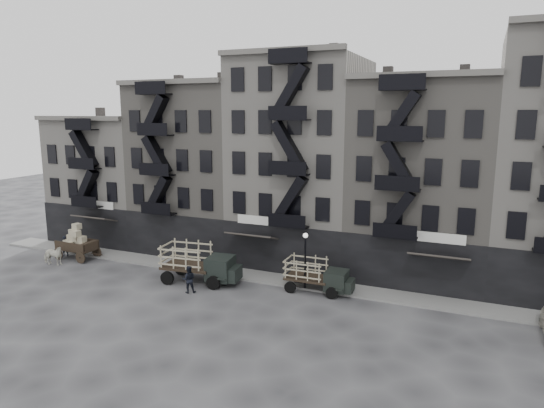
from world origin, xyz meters
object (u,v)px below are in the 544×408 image
at_px(wagon, 76,239).
at_px(stake_truck_east, 317,273).
at_px(pedestrian_west, 65,246).
at_px(horse, 53,255).
at_px(stake_truck_west, 199,261).
at_px(pedestrian_mid, 189,279).

height_order(wagon, stake_truck_east, wagon).
height_order(stake_truck_east, pedestrian_west, stake_truck_east).
distance_m(horse, stake_truck_west, 13.66).
xyz_separation_m(horse, pedestrian_mid, (14.04, -0.78, 0.14)).
bearing_deg(stake_truck_west, pedestrian_mid, -84.61).
bearing_deg(wagon, horse, -98.50).
bearing_deg(stake_truck_east, horse, -173.65).
relative_size(horse, stake_truck_east, 0.41).
height_order(wagon, pedestrian_west, wagon).
relative_size(stake_truck_west, stake_truck_east, 1.25).
bearing_deg(horse, pedestrian_mid, -102.88).
distance_m(stake_truck_east, pedestrian_mid, 9.20).
bearing_deg(stake_truck_west, horse, 178.43).
relative_size(wagon, stake_truck_east, 0.75).
relative_size(wagon, pedestrian_mid, 1.86).
relative_size(horse, pedestrian_mid, 1.02).
relative_size(pedestrian_west, pedestrian_mid, 0.91).
xyz_separation_m(stake_truck_west, pedestrian_mid, (0.47, -2.12, -0.71)).
distance_m(wagon, pedestrian_west, 1.74).
bearing_deg(wagon, pedestrian_west, 174.89).
bearing_deg(horse, wagon, -19.75).
relative_size(horse, wagon, 0.55).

